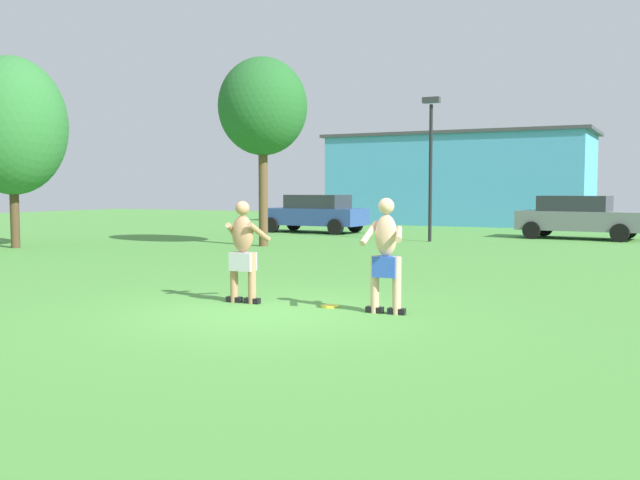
% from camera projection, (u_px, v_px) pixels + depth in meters
% --- Properties ---
extents(ground_plane, '(80.00, 80.00, 0.00)m').
position_uv_depth(ground_plane, '(266.00, 314.00, 10.38)').
color(ground_plane, '#4C8E3D').
extents(player_near, '(0.68, 0.58, 1.65)m').
position_uv_depth(player_near, '(243.00, 249.00, 11.38)').
color(player_near, black).
rests_on(player_near, ground_plane).
extents(player_in_blue, '(0.68, 0.60, 1.71)m').
position_uv_depth(player_in_blue, '(386.00, 253.00, 10.39)').
color(player_in_blue, black).
rests_on(player_in_blue, ground_plane).
extents(frisbee, '(0.29, 0.29, 0.03)m').
position_uv_depth(frisbee, '(330.00, 306.00, 11.04)').
color(frisbee, yellow).
rests_on(frisbee, ground_plane).
extents(car_gray_mid_lot, '(4.43, 2.31, 1.58)m').
position_uv_depth(car_gray_mid_lot, '(579.00, 216.00, 25.84)').
color(car_gray_mid_lot, slate).
rests_on(car_gray_mid_lot, ground_plane).
extents(car_blue_far_end, '(4.35, 2.13, 1.58)m').
position_uv_depth(car_blue_far_end, '(315.00, 213.00, 29.55)').
color(car_blue_far_end, '#2D478C').
rests_on(car_blue_far_end, ground_plane).
extents(lamp_post, '(0.60, 0.24, 4.98)m').
position_uv_depth(lamp_post, '(431.00, 152.00, 24.41)').
color(lamp_post, black).
rests_on(lamp_post, ground_plane).
extents(outbuilding_behind_lot, '(13.39, 5.76, 4.65)m').
position_uv_depth(outbuilding_behind_lot, '(459.00, 179.00, 36.68)').
color(outbuilding_behind_lot, '#4C9ED1').
rests_on(outbuilding_behind_lot, ground_plane).
extents(tree_right_field, '(3.31, 3.31, 5.89)m').
position_uv_depth(tree_right_field, '(12.00, 126.00, 21.71)').
color(tree_right_field, '#4C3823').
rests_on(tree_right_field, ground_plane).
extents(tree_behind_players, '(2.82, 2.82, 5.97)m').
position_uv_depth(tree_behind_players, '(263.00, 107.00, 22.33)').
color(tree_behind_players, brown).
rests_on(tree_behind_players, ground_plane).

